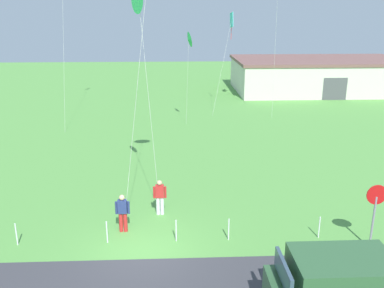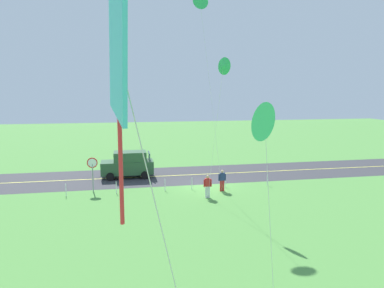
% 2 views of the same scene
% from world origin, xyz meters
% --- Properties ---
extents(ground_plane, '(120.00, 120.00, 0.10)m').
position_xyz_m(ground_plane, '(0.00, 0.00, -0.05)').
color(ground_plane, '#549342').
extents(stop_sign, '(0.76, 0.08, 2.56)m').
position_xyz_m(stop_sign, '(8.51, -0.10, 1.80)').
color(stop_sign, gray).
rests_on(stop_sign, ground).
extents(person_adult_near, '(0.58, 0.22, 1.60)m').
position_xyz_m(person_adult_near, '(-0.90, 1.56, 0.86)').
color(person_adult_near, red).
rests_on(person_adult_near, ground).
extents(person_adult_companion, '(0.58, 0.22, 1.60)m').
position_xyz_m(person_adult_companion, '(0.55, 2.98, 0.86)').
color(person_adult_companion, silver).
rests_on(person_adult_companion, ground).
extents(kite_blue_mid, '(1.04, 1.73, 9.49)m').
position_xyz_m(kite_blue_mid, '(-0.14, 4.18, 8.91)').
color(kite_blue_mid, silver).
rests_on(kite_blue_mid, ground).
extents(kite_yellow_high, '(0.58, 1.49, 7.08)m').
position_xyz_m(kite_yellow_high, '(2.36, 17.22, 6.50)').
color(kite_yellow_high, silver).
rests_on(kite_yellow_high, ground).
extents(kite_pink_drift, '(1.82, 2.83, 8.40)m').
position_xyz_m(kite_pink_drift, '(6.20, 23.18, 7.59)').
color(kite_pink_drift, silver).
rests_on(kite_pink_drift, ground).
extents(warehouse_distant, '(18.36, 10.20, 3.50)m').
position_xyz_m(warehouse_distant, '(17.15, 31.78, 1.75)').
color(warehouse_distant, beige).
rests_on(warehouse_distant, ground).
extents(fence_post_0, '(0.05, 0.05, 0.90)m').
position_xyz_m(fence_post_0, '(-4.83, 0.70, 0.45)').
color(fence_post_0, silver).
rests_on(fence_post_0, ground).
extents(fence_post_1, '(0.05, 0.05, 0.90)m').
position_xyz_m(fence_post_1, '(-1.42, 0.70, 0.45)').
color(fence_post_1, silver).
rests_on(fence_post_1, ground).
extents(fence_post_2, '(0.05, 0.05, 0.90)m').
position_xyz_m(fence_post_2, '(1.23, 0.70, 0.45)').
color(fence_post_2, silver).
rests_on(fence_post_2, ground).
extents(fence_post_3, '(0.05, 0.05, 0.90)m').
position_xyz_m(fence_post_3, '(3.26, 0.70, 0.45)').
color(fence_post_3, silver).
rests_on(fence_post_3, ground).
extents(fence_post_4, '(0.05, 0.05, 0.90)m').
position_xyz_m(fence_post_4, '(6.82, 0.70, 0.45)').
color(fence_post_4, silver).
rests_on(fence_post_4, ground).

